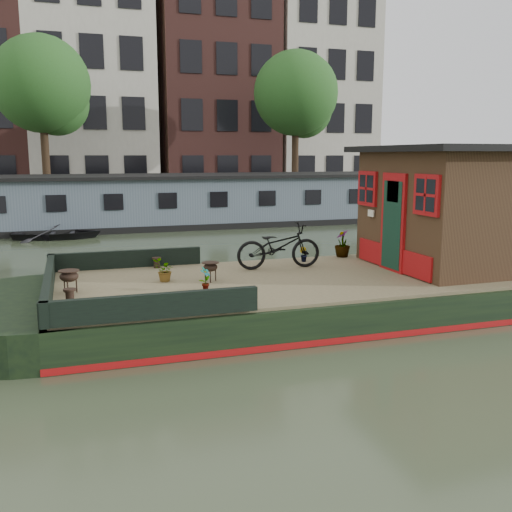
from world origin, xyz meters
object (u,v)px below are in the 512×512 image
object	(u,v)px
brazier_front	(210,272)
brazier_rear	(69,282)
bicycle	(279,246)
potted_plant_a	(205,279)
dinghy	(57,230)
cabin	(470,206)

from	to	relation	value
brazier_front	brazier_rear	size ratio (longest dim) A/B	0.92
bicycle	potted_plant_a	xyz separation A→B (m)	(-1.83, -1.41, -0.25)
brazier_front	brazier_rear	world-z (taller)	brazier_rear
brazier_front	dinghy	bearing A→B (deg)	103.96
potted_plant_a	dinghy	xyz separation A→B (m)	(-2.58, 12.01, -0.54)
brazier_rear	cabin	bearing A→B (deg)	0.12
brazier_front	brazier_rear	xyz separation A→B (m)	(-2.41, -0.16, 0.02)
brazier_rear	brazier_front	bearing A→B (deg)	3.69
bicycle	brazier_rear	bearing A→B (deg)	106.00
bicycle	dinghy	world-z (taller)	bicycle
cabin	brazier_rear	size ratio (longest dim) A/B	10.36
brazier_front	bicycle	bearing A→B (deg)	25.71
bicycle	brazier_front	size ratio (longest dim) A/B	4.82
cabin	dinghy	world-z (taller)	cabin
potted_plant_a	dinghy	bearing A→B (deg)	102.13
potted_plant_a	brazier_rear	xyz separation A→B (m)	(-2.16, 0.49, -0.01)
potted_plant_a	brazier_rear	size ratio (longest dim) A/B	1.04
potted_plant_a	brazier_front	bearing A→B (deg)	69.26
brazier_rear	dinghy	size ratio (longest dim) A/B	0.13
cabin	bicycle	distance (m)	3.98
bicycle	brazier_rear	distance (m)	4.10
potted_plant_a	cabin	bearing A→B (deg)	5.14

